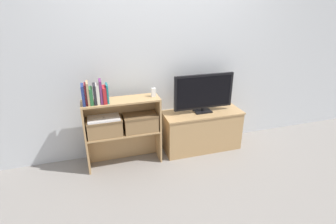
{
  "coord_description": "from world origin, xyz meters",
  "views": [
    {
      "loc": [
        -0.85,
        -2.64,
        1.85
      ],
      "look_at": [
        0.0,
        0.13,
        0.61
      ],
      "focal_mm": 28.0,
      "sensor_mm": 36.0,
      "label": 1
    }
  ],
  "objects": [
    {
      "name": "ground_plane",
      "position": [
        0.0,
        0.0,
        0.0
      ],
      "size": [
        16.0,
        16.0,
        0.0
      ],
      "primitive_type": "plane",
      "color": "gray"
    },
    {
      "name": "wall_back",
      "position": [
        0.0,
        0.42,
        1.2
      ],
      "size": [
        10.0,
        0.05,
        2.4
      ],
      "color": "silver",
      "rests_on": "ground_plane"
    },
    {
      "name": "tv_stand",
      "position": [
        0.49,
        0.19,
        0.27
      ],
      "size": [
        1.02,
        0.4,
        0.53
      ],
      "color": "tan",
      "rests_on": "ground_plane"
    },
    {
      "name": "tv",
      "position": [
        0.49,
        0.19,
        0.79
      ],
      "size": [
        0.78,
        0.14,
        0.5
      ],
      "color": "black",
      "rests_on": "tv_stand"
    },
    {
      "name": "bookshelf_lower_tier",
      "position": [
        -0.55,
        0.19,
        0.27
      ],
      "size": [
        0.87,
        0.26,
        0.43
      ],
      "color": "tan",
      "rests_on": "ground_plane"
    },
    {
      "name": "bookshelf_upper_tier",
      "position": [
        -0.55,
        0.19,
        0.68
      ],
      "size": [
        0.87,
        0.26,
        0.4
      ],
      "color": "tan",
      "rests_on": "bookshelf_lower_tier"
    },
    {
      "name": "book_navy",
      "position": [
        -0.94,
        0.1,
        0.94
      ],
      "size": [
        0.03,
        0.16,
        0.22
      ],
      "color": "navy",
      "rests_on": "bookshelf_upper_tier"
    },
    {
      "name": "book_maroon",
      "position": [
        -0.92,
        0.1,
        0.94
      ],
      "size": [
        0.02,
        0.12,
        0.23
      ],
      "color": "maroon",
      "rests_on": "bookshelf_upper_tier"
    },
    {
      "name": "book_tan",
      "position": [
        -0.89,
        0.1,
        0.95
      ],
      "size": [
        0.02,
        0.16,
        0.24
      ],
      "color": "tan",
      "rests_on": "bookshelf_upper_tier"
    },
    {
      "name": "book_forest",
      "position": [
        -0.86,
        0.1,
        0.92
      ],
      "size": [
        0.03,
        0.15,
        0.18
      ],
      "color": "#286638",
      "rests_on": "bookshelf_upper_tier"
    },
    {
      "name": "book_charcoal",
      "position": [
        -0.83,
        0.1,
        0.94
      ],
      "size": [
        0.03,
        0.15,
        0.21
      ],
      "color": "#232328",
      "rests_on": "bookshelf_upper_tier"
    },
    {
      "name": "book_ivory",
      "position": [
        -0.79,
        0.1,
        0.93
      ],
      "size": [
        0.03,
        0.15,
        0.21
      ],
      "color": "silver",
      "rests_on": "bookshelf_upper_tier"
    },
    {
      "name": "book_plum",
      "position": [
        -0.76,
        0.1,
        0.96
      ],
      "size": [
        0.03,
        0.14,
        0.25
      ],
      "color": "#6B2D66",
      "rests_on": "bookshelf_upper_tier"
    },
    {
      "name": "book_crimson",
      "position": [
        -0.73,
        0.1,
        0.92
      ],
      "size": [
        0.04,
        0.15,
        0.18
      ],
      "color": "#B22328",
      "rests_on": "bookshelf_upper_tier"
    },
    {
      "name": "book_teal",
      "position": [
        -0.69,
        0.1,
        0.93
      ],
      "size": [
        0.02,
        0.14,
        0.2
      ],
      "color": "#1E7075",
      "rests_on": "bookshelf_upper_tier"
    },
    {
      "name": "baby_monitor",
      "position": [
        -0.18,
        0.13,
        0.88
      ],
      "size": [
        0.05,
        0.03,
        0.13
      ],
      "color": "white",
      "rests_on": "bookshelf_upper_tier"
    },
    {
      "name": "storage_basket_left",
      "position": [
        -0.76,
        0.12,
        0.54
      ],
      "size": [
        0.39,
        0.23,
        0.2
      ],
      "color": "#937047",
      "rests_on": "bookshelf_lower_tier"
    },
    {
      "name": "storage_basket_right",
      "position": [
        -0.34,
        0.12,
        0.54
      ],
      "size": [
        0.39,
        0.23,
        0.2
      ],
      "color": "#937047",
      "rests_on": "bookshelf_lower_tier"
    },
    {
      "name": "laptop",
      "position": [
        -0.76,
        0.12,
        0.64
      ],
      "size": [
        0.35,
        0.21,
        0.02
      ],
      "color": "white",
      "rests_on": "storage_basket_left"
    }
  ]
}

